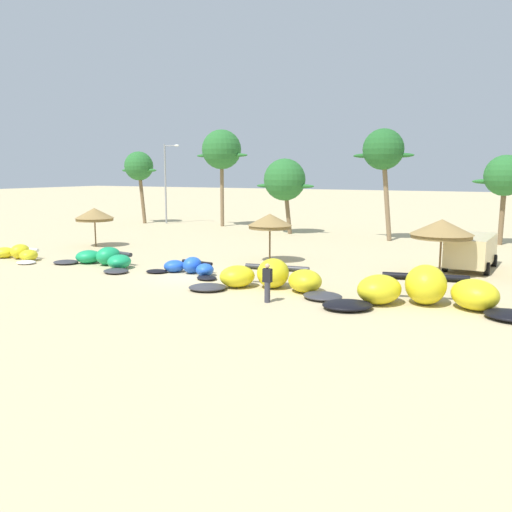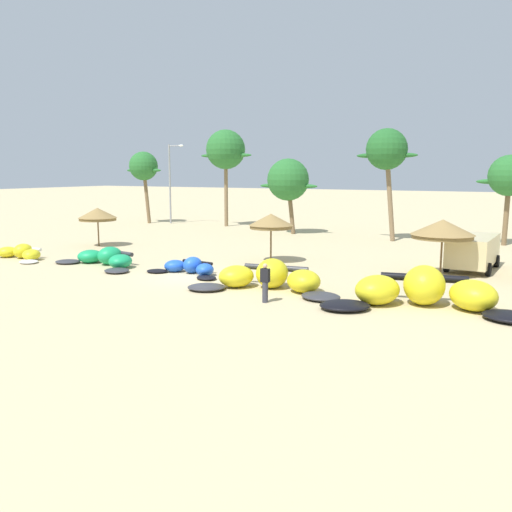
{
  "view_description": "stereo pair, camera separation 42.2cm",
  "coord_description": "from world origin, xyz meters",
  "px_view_note": "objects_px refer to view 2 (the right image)",
  "views": [
    {
      "loc": [
        15.04,
        -22.19,
        5.31
      ],
      "look_at": [
        2.59,
        2.0,
        1.0
      ],
      "focal_mm": 37.59,
      "sensor_mm": 36.0,
      "label": 1
    },
    {
      "loc": [
        15.41,
        -21.99,
        5.31
      ],
      "look_at": [
        2.59,
        2.0,
        1.0
      ],
      "focal_mm": 37.59,
      "sensor_mm": 36.0,
      "label": 2
    }
  ],
  "objects_px": {
    "kite_far_left": "(19,253)",
    "palm_left": "(226,150)",
    "palm_leftmost": "(144,167)",
    "beach_umbrella_middle": "(271,221)",
    "beach_umbrella_near_palms": "(443,229)",
    "person_near_kites": "(265,283)",
    "kite_right_of_center": "(424,292)",
    "palm_left_of_gap": "(288,180)",
    "kite_left_of_center": "(190,268)",
    "kite_left": "(105,258)",
    "lamppost_west": "(171,179)",
    "beach_umbrella_near_van": "(98,214)",
    "parked_van": "(474,250)",
    "palm_center_right": "(509,177)",
    "palm_center_left": "(387,151)",
    "kite_center": "(269,278)"
  },
  "relations": [
    {
      "from": "beach_umbrella_near_palms",
      "to": "palm_left",
      "type": "height_order",
      "value": "palm_left"
    },
    {
      "from": "kite_left",
      "to": "kite_right_of_center",
      "type": "bearing_deg",
      "value": -3.87
    },
    {
      "from": "kite_left",
      "to": "lamppost_west",
      "type": "relative_size",
      "value": 0.79
    },
    {
      "from": "kite_right_of_center",
      "to": "palm_leftmost",
      "type": "relative_size",
      "value": 1.11
    },
    {
      "from": "kite_left",
      "to": "kite_far_left",
      "type": "bearing_deg",
      "value": -173.44
    },
    {
      "from": "parked_van",
      "to": "person_near_kites",
      "type": "distance_m",
      "value": 13.74
    },
    {
      "from": "kite_far_left",
      "to": "palm_center_left",
      "type": "height_order",
      "value": "palm_center_left"
    },
    {
      "from": "kite_far_left",
      "to": "lamppost_west",
      "type": "xyz_separation_m",
      "value": [
        -5.49,
        22.73,
        4.19
      ]
    },
    {
      "from": "beach_umbrella_near_palms",
      "to": "person_near_kites",
      "type": "height_order",
      "value": "beach_umbrella_near_palms"
    },
    {
      "from": "kite_left_of_center",
      "to": "kite_right_of_center",
      "type": "xyz_separation_m",
      "value": [
        12.2,
        -1.38,
        0.28
      ]
    },
    {
      "from": "kite_far_left",
      "to": "kite_left",
      "type": "bearing_deg",
      "value": 6.56
    },
    {
      "from": "palm_center_left",
      "to": "lamppost_west",
      "type": "xyz_separation_m",
      "value": [
        -22.89,
        3.39,
        -2.33
      ]
    },
    {
      "from": "beach_umbrella_middle",
      "to": "lamppost_west",
      "type": "xyz_separation_m",
      "value": [
        -19.63,
        16.48,
        2.12
      ]
    },
    {
      "from": "palm_left_of_gap",
      "to": "lamppost_west",
      "type": "bearing_deg",
      "value": 169.48
    },
    {
      "from": "palm_leftmost",
      "to": "beach_umbrella_near_palms",
      "type": "bearing_deg",
      "value": -25.85
    },
    {
      "from": "palm_left_of_gap",
      "to": "kite_right_of_center",
      "type": "bearing_deg",
      "value": -53.15
    },
    {
      "from": "kite_far_left",
      "to": "palm_left",
      "type": "distance_m",
      "value": 24.02
    },
    {
      "from": "parked_van",
      "to": "palm_center_right",
      "type": "relative_size",
      "value": 0.77
    },
    {
      "from": "palm_center_left",
      "to": "palm_center_right",
      "type": "bearing_deg",
      "value": 9.19
    },
    {
      "from": "beach_umbrella_near_van",
      "to": "lamppost_west",
      "type": "bearing_deg",
      "value": 109.22
    },
    {
      "from": "beach_umbrella_middle",
      "to": "parked_van",
      "type": "distance_m",
      "value": 11.34
    },
    {
      "from": "palm_left_of_gap",
      "to": "beach_umbrella_near_van",
      "type": "bearing_deg",
      "value": -122.82
    },
    {
      "from": "kite_left",
      "to": "palm_leftmost",
      "type": "height_order",
      "value": "palm_leftmost"
    },
    {
      "from": "person_near_kites",
      "to": "lamppost_west",
      "type": "relative_size",
      "value": 0.2
    },
    {
      "from": "kite_left_of_center",
      "to": "palm_center_left",
      "type": "distance_m",
      "value": 20.28
    },
    {
      "from": "palm_center_left",
      "to": "parked_van",
      "type": "bearing_deg",
      "value": -52.94
    },
    {
      "from": "palm_center_right",
      "to": "lamppost_west",
      "type": "height_order",
      "value": "lamppost_west"
    },
    {
      "from": "palm_leftmost",
      "to": "beach_umbrella_middle",
      "type": "bearing_deg",
      "value": -34.86
    },
    {
      "from": "beach_umbrella_middle",
      "to": "palm_leftmost",
      "type": "height_order",
      "value": "palm_leftmost"
    },
    {
      "from": "palm_left_of_gap",
      "to": "kite_left_of_center",
      "type": "bearing_deg",
      "value": -80.52
    },
    {
      "from": "palm_leftmost",
      "to": "palm_left_of_gap",
      "type": "relative_size",
      "value": 1.14
    },
    {
      "from": "kite_center",
      "to": "parked_van",
      "type": "xyz_separation_m",
      "value": [
        7.54,
        9.8,
        0.57
      ]
    },
    {
      "from": "beach_umbrella_middle",
      "to": "person_near_kites",
      "type": "height_order",
      "value": "beach_umbrella_middle"
    },
    {
      "from": "palm_leftmost",
      "to": "lamppost_west",
      "type": "bearing_deg",
      "value": 16.42
    },
    {
      "from": "kite_left_of_center",
      "to": "parked_van",
      "type": "bearing_deg",
      "value": 33.04
    },
    {
      "from": "beach_umbrella_near_van",
      "to": "palm_leftmost",
      "type": "xyz_separation_m",
      "value": [
        -8.47,
        15.34,
        3.47
      ]
    },
    {
      "from": "kite_center",
      "to": "person_near_kites",
      "type": "distance_m",
      "value": 2.47
    },
    {
      "from": "palm_left_of_gap",
      "to": "palm_center_right",
      "type": "xyz_separation_m",
      "value": [
        17.03,
        0.65,
        0.37
      ]
    },
    {
      "from": "beach_umbrella_near_palms",
      "to": "palm_leftmost",
      "type": "bearing_deg",
      "value": 154.15
    },
    {
      "from": "beach_umbrella_near_palms",
      "to": "person_near_kites",
      "type": "distance_m",
      "value": 10.7
    },
    {
      "from": "beach_umbrella_near_van",
      "to": "beach_umbrella_middle",
      "type": "xyz_separation_m",
      "value": [
        13.99,
        -0.3,
        0.13
      ]
    },
    {
      "from": "parked_van",
      "to": "palm_center_left",
      "type": "xyz_separation_m",
      "value": [
        -7.58,
        10.04,
        5.77
      ]
    },
    {
      "from": "beach_umbrella_near_palms",
      "to": "palm_left_of_gap",
      "type": "relative_size",
      "value": 0.5
    },
    {
      "from": "palm_center_left",
      "to": "palm_center_right",
      "type": "xyz_separation_m",
      "value": [
        8.5,
        1.37,
        -1.92
      ]
    },
    {
      "from": "beach_umbrella_near_van",
      "to": "beach_umbrella_near_palms",
      "type": "height_order",
      "value": "beach_umbrella_near_palms"
    },
    {
      "from": "kite_left",
      "to": "beach_umbrella_near_van",
      "type": "relative_size",
      "value": 2.29
    },
    {
      "from": "person_near_kites",
      "to": "kite_left_of_center",
      "type": "bearing_deg",
      "value": 149.95
    },
    {
      "from": "beach_umbrella_middle",
      "to": "palm_center_right",
      "type": "xyz_separation_m",
      "value": [
        11.75,
        14.46,
        2.52
      ]
    },
    {
      "from": "parked_van",
      "to": "lamppost_west",
      "type": "height_order",
      "value": "lamppost_west"
    },
    {
      "from": "beach_umbrella_near_van",
      "to": "parked_van",
      "type": "distance_m",
      "value": 25.01
    }
  ]
}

